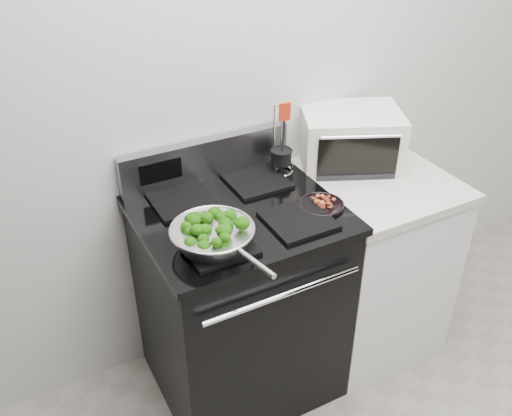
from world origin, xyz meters
TOP-DOWN VIEW (x-y plane):
  - back_wall at (0.00, 1.75)m, footprint 4.00×0.02m
  - gas_range at (-0.30, 1.41)m, footprint 0.79×0.69m
  - counter at (0.39, 1.41)m, footprint 0.62×0.68m
  - skillet at (-0.48, 1.25)m, footprint 0.31×0.48m
  - broccoli_pile at (-0.48, 1.25)m, footprint 0.24×0.24m
  - bacon_plate at (0.01, 1.29)m, footprint 0.18×0.18m
  - utensil_holder at (0.01, 1.61)m, footprint 0.11×0.11m
  - toaster_oven at (0.36, 1.59)m, footprint 0.53×0.48m

SIDE VIEW (x-z plane):
  - counter at x=0.39m, z-range 0.00..0.92m
  - gas_range at x=-0.30m, z-range -0.08..1.05m
  - bacon_plate at x=0.01m, z-range 0.95..0.99m
  - skillet at x=-0.48m, z-range 0.97..1.03m
  - utensil_holder at x=0.01m, z-range 0.85..1.18m
  - broccoli_pile at x=-0.48m, z-range 0.98..1.06m
  - toaster_oven at x=0.36m, z-range 0.92..1.17m
  - back_wall at x=0.00m, z-range 0.00..2.70m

